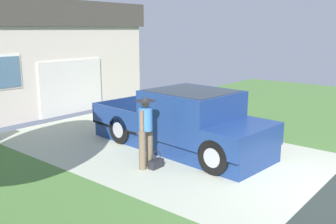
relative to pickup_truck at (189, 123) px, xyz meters
name	(u,v)px	position (x,y,z in m)	size (l,w,h in m)	color
pickup_truck	(189,123)	(0.00, 0.00, 0.00)	(2.34, 5.29, 1.61)	navy
person_with_hat	(146,129)	(-1.62, 0.02, 0.19)	(0.51, 0.45, 1.68)	brown
handbag	(156,163)	(-1.53, -0.20, -0.62)	(0.37, 0.19, 0.41)	#232328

